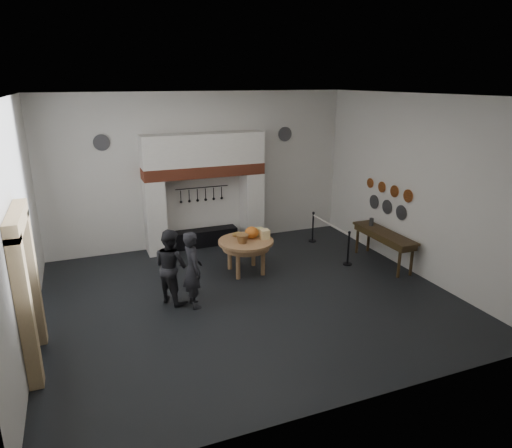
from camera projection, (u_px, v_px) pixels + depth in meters
name	position (u px, v px, depth m)	size (l,w,h in m)	color
floor	(249.00, 297.00, 10.57)	(9.00, 8.00, 0.02)	black
ceiling	(248.00, 95.00, 9.20)	(9.00, 8.00, 0.02)	silver
wall_back	(201.00, 170.00, 13.43)	(9.00, 0.02, 4.50)	silver
wall_front	(350.00, 272.00, 6.34)	(9.00, 0.02, 4.50)	silver
wall_left	(18.00, 226.00, 8.31)	(0.02, 8.00, 4.50)	silver
wall_right	(416.00, 186.00, 11.46)	(0.02, 8.00, 4.50)	silver
chimney_pier_left	(155.00, 217.00, 12.96)	(0.55, 0.70, 2.15)	silver
chimney_pier_right	(252.00, 207.00, 13.99)	(0.55, 0.70, 2.15)	silver
hearth_brick_band	(204.00, 170.00, 13.10)	(3.50, 0.72, 0.32)	#9E442B
chimney_hood	(203.00, 149.00, 12.92)	(3.50, 0.70, 0.90)	silver
iron_range	(206.00, 237.00, 13.79)	(1.90, 0.45, 0.50)	black
utensil_rail	(202.00, 188.00, 13.51)	(0.02, 0.02, 1.60)	black
door_recess	(24.00, 299.00, 7.74)	(0.04, 1.10, 2.50)	black
door_jamb_near	(26.00, 314.00, 7.13)	(0.22, 0.30, 2.60)	tan
door_jamb_far	(32.00, 279.00, 8.37)	(0.22, 0.30, 2.60)	tan
door_lintel	(16.00, 220.00, 7.34)	(0.22, 1.70, 0.30)	tan
wall_plaque	(30.00, 245.00, 9.23)	(0.05, 0.34, 0.44)	gold
work_table	(246.00, 242.00, 11.68)	(1.42, 1.42, 0.07)	#AD7B51
pumpkin	(252.00, 233.00, 11.79)	(0.36, 0.36, 0.31)	orange
cheese_block_big	(265.00, 234.00, 11.77)	(0.22, 0.22, 0.24)	#FFE198
cheese_block_small	(260.00, 232.00, 12.03)	(0.18, 0.18, 0.20)	#D5CE7F
wicker_basket	(242.00, 239.00, 11.46)	(0.32, 0.32, 0.22)	brown
bread_loaf	(238.00, 234.00, 11.93)	(0.31, 0.18, 0.13)	#AD7B3D
visitor_near	(193.00, 269.00, 9.90)	(0.63, 0.42, 1.74)	black
visitor_far	(171.00, 266.00, 10.12)	(0.83, 0.65, 1.71)	black
side_table	(384.00, 233.00, 12.23)	(0.55, 2.20, 0.06)	#382A14
pewter_jug	(371.00, 222.00, 12.72)	(0.12, 0.12, 0.22)	#49494E
copper_pan_a	(408.00, 196.00, 11.71)	(0.34, 0.34, 0.03)	#C6662D
copper_pan_b	(394.00, 191.00, 12.20)	(0.32, 0.32, 0.03)	#C6662D
copper_pan_c	(382.00, 187.00, 12.69)	(0.30, 0.30, 0.03)	#C6662D
copper_pan_d	(370.00, 183.00, 13.18)	(0.28, 0.28, 0.03)	#C6662D
pewter_plate_left	(401.00, 213.00, 12.04)	(0.40, 0.40, 0.03)	#4C4C51
pewter_plate_mid	(387.00, 207.00, 12.58)	(0.40, 0.40, 0.03)	#4C4C51
pewter_plate_right	(374.00, 202.00, 13.11)	(0.40, 0.40, 0.03)	#4C4C51
pewter_plate_back_left	(102.00, 143.00, 12.16)	(0.44, 0.44, 0.03)	#4C4C51
pewter_plate_back_right	(285.00, 134.00, 14.05)	(0.44, 0.44, 0.03)	#4C4C51
barrier_post_near	(348.00, 249.00, 12.28)	(0.05, 0.05, 0.90)	black
barrier_post_far	(313.00, 228.00, 14.05)	(0.05, 0.05, 0.90)	black
barrier_rope	(330.00, 224.00, 13.04)	(0.04, 0.04, 2.00)	white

